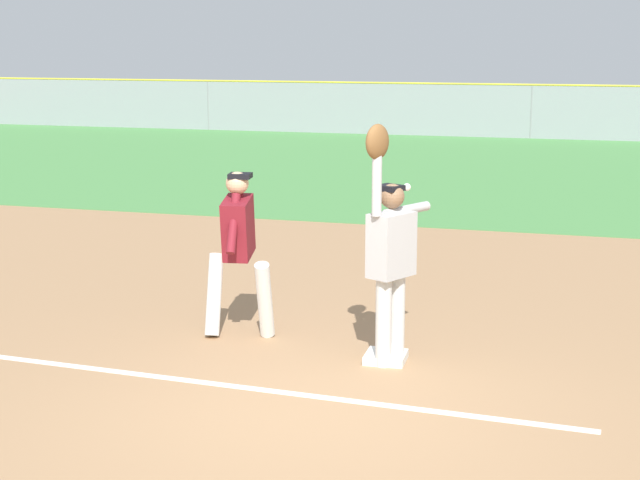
% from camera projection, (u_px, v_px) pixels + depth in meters
% --- Properties ---
extents(ground_plane, '(72.87, 72.87, 0.00)m').
position_uv_depth(ground_plane, '(310.00, 415.00, 8.02)').
color(ground_plane, '#A37A54').
extents(outfield_grass, '(42.80, 15.37, 0.01)m').
position_uv_depth(outfield_grass, '(505.00, 170.00, 23.07)').
color(outfield_grass, '#4C8C47').
rests_on(outfield_grass, ground_plane).
extents(first_base, '(0.39, 0.39, 0.08)m').
position_uv_depth(first_base, '(386.00, 357.00, 9.35)').
color(first_base, white).
rests_on(first_base, ground_plane).
extents(fielder, '(0.51, 0.85, 2.28)m').
position_uv_depth(fielder, '(390.00, 248.00, 9.06)').
color(fielder, silver).
rests_on(fielder, ground_plane).
extents(runner, '(0.79, 0.84, 1.72)m').
position_uv_depth(runner, '(238.00, 243.00, 9.91)').
color(runner, white).
rests_on(runner, ground_plane).
extents(baseball, '(0.07, 0.07, 0.07)m').
position_uv_depth(baseball, '(407.00, 187.00, 9.17)').
color(baseball, white).
extents(outfield_fence, '(42.88, 0.08, 1.68)m').
position_uv_depth(outfield_fence, '(531.00, 111.00, 30.14)').
color(outfield_fence, '#93999E').
rests_on(outfield_fence, ground_plane).
extents(parked_car_green, '(4.48, 2.28, 1.25)m').
position_uv_depth(parked_car_green, '(299.00, 107.00, 34.74)').
color(parked_car_green, '#1E6B33').
rests_on(parked_car_green, ground_plane).
extents(parked_car_white, '(4.48, 2.27, 1.25)m').
position_uv_depth(parked_car_white, '(481.00, 110.00, 33.27)').
color(parked_car_white, white).
rests_on(parked_car_white, ground_plane).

